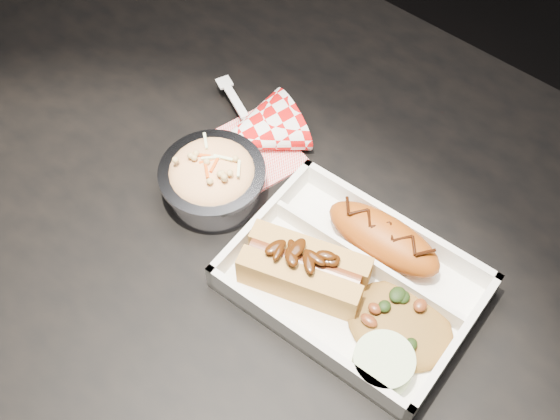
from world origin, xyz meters
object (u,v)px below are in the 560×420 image
Objects in this scene: foil_coleslaw_cup at (213,177)px; napkin_fork at (254,134)px; dining_table at (290,279)px; hotdog at (304,268)px; fried_pastry at (383,238)px; food_tray at (353,283)px.

foil_coleslaw_cup reaches higher than napkin_fork.
dining_table is 8.42× the size of hotdog.
fried_pastry is (0.09, 0.05, 0.12)m from dining_table.
food_tray is 2.13× the size of foil_coleslaw_cup.
hotdog is 0.84× the size of napkin_fork.
dining_table is 0.16m from fried_pastry.
fried_pastry is 0.21m from napkin_fork.
foil_coleslaw_cup is at bearing -163.27° from fried_pastry.
hotdog reaches higher than food_tray.
dining_table is 0.18m from napkin_fork.
food_tray is (0.09, -0.00, 0.10)m from dining_table.
hotdog is (-0.04, -0.03, 0.02)m from food_tray.
food_tray is 0.06m from fried_pastry.
napkin_fork is at bearing 147.21° from dining_table.
fried_pastry is 0.81× the size of napkin_fork.
foil_coleslaw_cup is (-0.11, -0.01, 0.12)m from dining_table.
dining_table is 8.79× the size of fried_pastry.
food_tray is 0.06m from hotdog.
napkin_fork is at bearing 155.77° from food_tray.
food_tray is at bearing 0.96° from foil_coleslaw_cup.
foil_coleslaw_cup is (-0.19, -0.06, 0.00)m from fried_pastry.
hotdog is (-0.04, -0.08, 0.00)m from fried_pastry.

